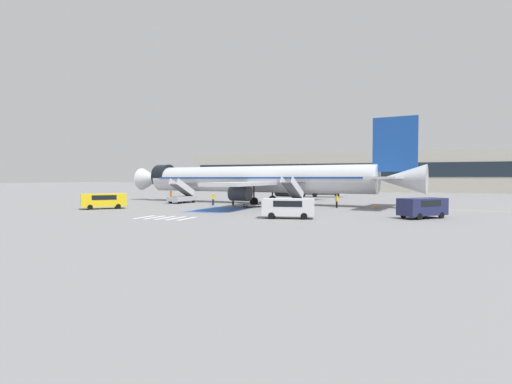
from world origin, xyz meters
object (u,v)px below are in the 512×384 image
Objects in this scene: service_van_0 at (288,206)px; traffic_cone_0 at (376,206)px; baggage_cart at (253,205)px; ground_crew_0 at (233,198)px; ground_crew_2 at (213,198)px; ground_crew_1 at (171,195)px; boarding_stairs_aft at (292,200)px; terminal_building at (368,172)px; service_van_2 at (104,200)px; service_van_1 at (422,206)px; airliner at (257,179)px; fuel_tanker at (319,188)px; boarding_stairs_forward at (182,197)px; ground_crew_3 at (337,200)px.

traffic_cone_0 is (7.39, 16.69, -0.89)m from service_van_0.
baggage_cart is 4.79m from ground_crew_0.
ground_crew_2 reaches higher than traffic_cone_0.
ground_crew_1 is at bearing 41.36° from service_van_0.
boarding_stairs_aft is 3.01× the size of ground_crew_0.
terminal_building is (17.36, 71.22, 4.65)m from ground_crew_2.
service_van_2 is at bearing 70.83° from service_van_0.
boarding_stairs_aft is 1.11× the size of service_van_1.
airliner is 25.17m from fuel_tanker.
ground_crew_2 is at bearing -16.21° from boarding_stairs_forward.
terminal_building reaches higher than ground_crew_2.
terminal_building is at bearing -119.42° from ground_crew_0.
service_van_2 is 2.90× the size of ground_crew_2.
traffic_cone_0 is at bearing 83.52° from ground_crew_1.
airliner is 8.79× the size of boarding_stairs_forward.
service_van_0 is 9.66× the size of traffic_cone_0.
service_van_0 is 18.28m from traffic_cone_0.
ground_crew_3 is at bearing -4.86° from service_van_1.
boarding_stairs_aft reaches higher than ground_crew_2.
boarding_stairs_aft reaches higher than boarding_stairs_forward.
ground_crew_0 is at bearing -176.89° from traffic_cone_0.
airliner reaches higher than boarding_stairs_forward.
fuel_tanker is 18.73× the size of traffic_cone_0.
service_van_2 reaches higher than service_van_0.
fuel_tanker is at bearing -100.51° from terminal_building.
boarding_stairs_aft is 11.68m from ground_crew_2.
ground_crew_3 is (14.77, -0.04, -0.03)m from ground_crew_0.
boarding_stairs_forward reaches higher than fuel_tanker.
baggage_cart is 1.68× the size of ground_crew_3.
boarding_stairs_forward is 14.55m from baggage_cart.
airliner reaches higher than service_van_1.
ground_crew_2 is at bearing -26.52° from fuel_tanker.
service_van_1 is 2.64× the size of ground_crew_1.
boarding_stairs_aft is 24.53m from service_van_2.
service_van_2 is 17.40m from ground_crew_0.
boarding_stairs_forward is 1.04× the size of service_van_0.
ground_crew_0 is at bearing -0.63° from ground_crew_2.
service_van_0 is 2.94× the size of ground_crew_2.
traffic_cone_0 is at bearing -33.84° from service_van_0.
service_van_1 is at bearing 45.35° from service_van_2.
boarding_stairs_forward is at bearing 112.54° from airliner.
service_van_2 is 2.77× the size of ground_crew_1.
service_van_2 is (-25.26, 4.09, 0.01)m from service_van_0.
terminal_building is at bearing -1.88° from airliner.
service_van_2 is (-37.53, -0.25, -0.01)m from service_van_1.
service_van_1 is at bearing -12.77° from boarding_stairs_forward.
boarding_stairs_forward is 1.84× the size of baggage_cart.
baggage_cart is at bearing -31.55° from ground_crew_2.
boarding_stairs_aft reaches higher than fuel_tanker.
ground_crew_0 is at bearing -101.70° from terminal_building.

